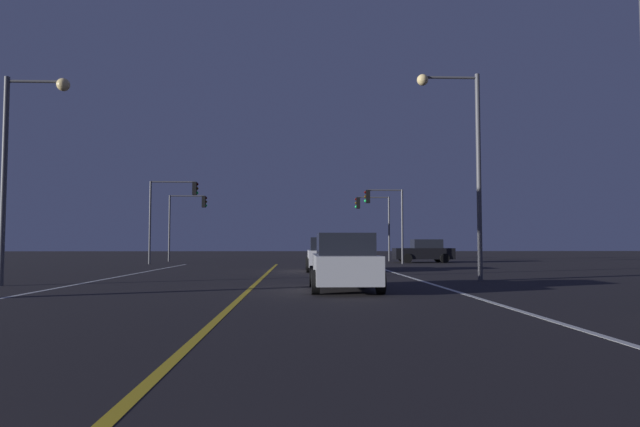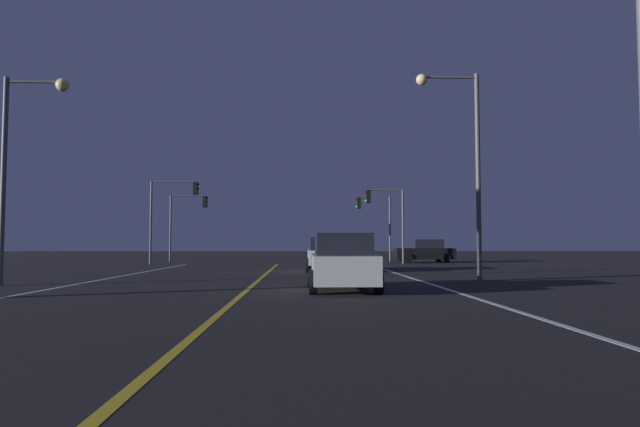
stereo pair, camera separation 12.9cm
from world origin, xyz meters
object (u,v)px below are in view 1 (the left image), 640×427
Objects in this scene: car_crossing_side at (424,251)px; street_lamp_left_mid at (21,150)px; traffic_light_near_left at (173,202)px; street_lamp_right_near at (618,37)px; street_lamp_right_far at (464,148)px; traffic_light_far_right at (372,213)px; traffic_light_near_right at (384,209)px; car_ahead_far at (326,255)px; traffic_light_far_left at (188,212)px; car_lead_same_lane at (344,263)px.

car_crossing_side is 0.61× the size of street_lamp_left_mid.
car_crossing_side is 0.76× the size of traffic_light_near_left.
street_lamp_right_near is 1.10× the size of street_lamp_right_far.
street_lamp_right_far reaches higher than traffic_light_far_right.
street_lamp_right_far is at bearing 91.51° from traffic_light_near_right.
street_lamp_right_far is at bearing -89.96° from street_lamp_right_near.
car_ahead_far is 11.04m from traffic_light_near_right.
traffic_light_far_right is at bearing -16.40° from car_ahead_far.
traffic_light_far_right is 22.35m from street_lamp_right_far.
traffic_light_far_left reaches higher than car_ahead_far.
car_lead_same_lane is 11.52m from street_lamp_left_mid.
street_lamp_right_far is at bearing 91.25° from traffic_light_far_right.
traffic_light_far_right is (14.43, 5.50, -0.40)m from traffic_light_near_left.
traffic_light_near_right is at bearing 90.44° from traffic_light_far_right.
street_lamp_left_mid is (-15.19, -18.74, 0.72)m from traffic_light_near_right.
car_lead_same_lane is at bearing -11.33° from street_lamp_left_mid.
traffic_light_near_right is 0.91× the size of traffic_light_near_left.
car_lead_same_lane is 21.57m from traffic_light_near_right.
traffic_light_near_left is at bearing -48.42° from street_lamp_right_far.
car_crossing_side is at bearing -10.04° from traffic_light_far_left.
traffic_light_far_left is at bearing -65.06° from street_lamp_right_near.
street_lamp_right_far is at bearing 81.47° from car_crossing_side.
street_lamp_right_near is at bearing -140.20° from car_lead_same_lane.
car_lead_same_lane is at bearing 39.43° from street_lamp_right_far.
traffic_light_near_left is 0.81× the size of street_lamp_left_mid.
car_ahead_far is 18.49m from street_lamp_right_near.
traffic_light_far_right is at bearing -43.36° from car_crossing_side.
car_crossing_side is 19.81m from street_lamp_right_far.
car_ahead_far is 16.05m from traffic_light_far_right.
traffic_light_far_left is at bearing -10.04° from car_crossing_side.
traffic_light_far_left is at bearing -20.66° from traffic_light_near_right.
car_crossing_side is at bearing -95.61° from street_lamp_right_near.
street_lamp_right_far is (4.94, -7.18, 4.24)m from car_ahead_far.
traffic_light_near_left is 1.09× the size of traffic_light_far_left.
street_lamp_right_near reaches higher than car_crossing_side.
traffic_light_near_left is (-17.78, -2.33, 3.38)m from car_crossing_side.
street_lamp_right_near is (15.04, -32.33, 1.63)m from traffic_light_far_left.
car_ahead_far is at bearing 73.60° from traffic_light_far_right.
car_ahead_far is at bearing -43.99° from traffic_light_near_left.
street_lamp_left_mid reaches higher than car_crossing_side.
traffic_light_near_right is at bearing -89.04° from street_lamp_right_near.
car_crossing_side is 0.84× the size of traffic_light_near_right.
car_lead_same_lane is 0.49× the size of street_lamp_right_near.
traffic_light_far_left is (-17.90, 3.17, 3.03)m from car_crossing_side.
street_lamp_right_far is (0.44, -16.81, 1.25)m from traffic_light_near_right.
traffic_light_near_right is 16.86m from street_lamp_right_far.
car_ahead_far is at bearing -73.96° from street_lamp_right_near.
traffic_light_far_right is at bearing 57.99° from street_lamp_left_mid.
car_ahead_far is 14.54m from street_lamp_left_mid.
car_ahead_far is 0.54× the size of street_lamp_right_far.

